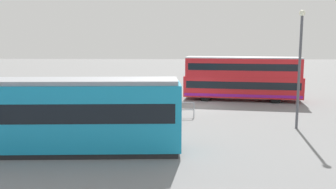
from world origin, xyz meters
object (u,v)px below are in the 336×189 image
(tram_yellow, at_px, (30,115))
(info_sign, at_px, (65,95))
(double_decker_bus, at_px, (242,78))
(pedestrian_near_railing, at_px, (169,104))
(street_lamp, at_px, (300,61))

(tram_yellow, distance_m, info_sign, 8.15)
(tram_yellow, xyz_separation_m, info_sign, (0.92, -8.10, -0.22))
(double_decker_bus, distance_m, pedestrian_near_railing, 10.21)
(tram_yellow, height_order, info_sign, tram_yellow)
(pedestrian_near_railing, xyz_separation_m, street_lamp, (-7.97, 2.89, 3.21))
(double_decker_bus, relative_size, tram_yellow, 0.74)
(double_decker_bus, relative_size, pedestrian_near_railing, 6.41)
(double_decker_bus, distance_m, tram_yellow, 20.56)
(double_decker_bus, distance_m, street_lamp, 11.12)
(double_decker_bus, bearing_deg, street_lamp, 98.38)
(tram_yellow, bearing_deg, street_lamp, -159.52)
(double_decker_bus, relative_size, street_lamp, 1.49)
(street_lamp, bearing_deg, tram_yellow, 20.48)
(double_decker_bus, xyz_separation_m, info_sign, (13.65, 8.05, -0.39))
(info_sign, bearing_deg, pedestrian_near_railing, -178.89)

